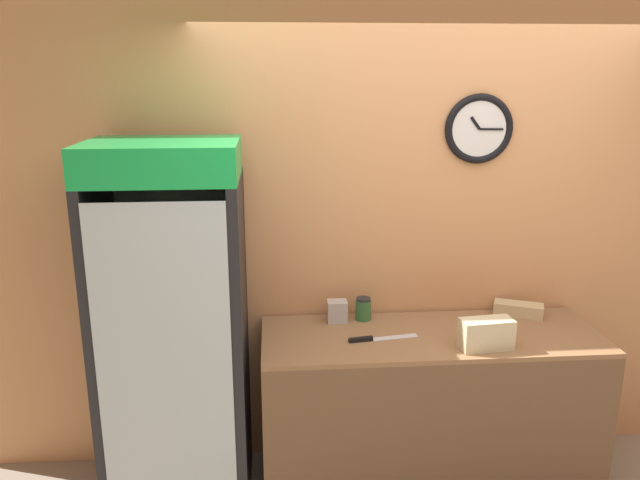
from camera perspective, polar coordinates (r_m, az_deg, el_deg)
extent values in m
cube|color=tan|center=(3.62, 9.06, 0.44)|extent=(5.20, 0.06, 2.70)
torus|color=black|center=(3.55, 14.33, 9.82)|extent=(0.38, 0.04, 0.38)
cylinder|color=white|center=(3.55, 14.33, 9.82)|extent=(0.31, 0.01, 0.31)
cube|color=black|center=(3.53, 14.03, 10.33)|extent=(0.06, 0.01, 0.07)
cube|color=black|center=(3.56, 15.40, 9.75)|extent=(0.13, 0.01, 0.01)
cube|color=brown|center=(3.63, 9.82, -15.14)|extent=(1.82, 0.64, 0.88)
cube|color=#8E6642|center=(3.43, 10.16, -8.64)|extent=(1.82, 0.64, 0.02)
cube|color=black|center=(3.64, -12.39, -7.44)|extent=(0.73, 0.04, 1.76)
cube|color=black|center=(3.43, -18.74, -9.36)|extent=(0.05, 0.65, 1.76)
cube|color=black|center=(3.33, -7.23, -9.41)|extent=(0.05, 0.65, 1.76)
cube|color=white|center=(3.61, -12.45, -7.61)|extent=(0.63, 0.02, 1.66)
cube|color=silver|center=(3.07, -13.97, -12.00)|extent=(0.63, 0.01, 1.66)
cube|color=green|center=(3.06, -14.25, 7.10)|extent=(0.73, 0.59, 0.18)
cube|color=silver|center=(3.56, -12.66, -16.39)|extent=(0.61, 0.53, 0.01)
cube|color=silver|center=(3.41, -12.97, -11.84)|extent=(0.61, 0.53, 0.01)
cube|color=silver|center=(3.28, -13.30, -6.90)|extent=(0.61, 0.53, 0.01)
cube|color=silver|center=(3.17, -13.65, -1.59)|extent=(0.61, 0.53, 0.01)
cylinder|color=#B2231E|center=(3.06, -16.31, -6.97)|extent=(0.06, 0.06, 0.16)
cylinder|color=#B2231E|center=(3.02, -16.47, -4.96)|extent=(0.02, 0.02, 0.07)
cylinder|color=#B2BCCC|center=(2.92, -10.63, -1.48)|extent=(0.07, 0.07, 0.13)
cylinder|color=#B2BCCC|center=(2.89, -10.72, 0.25)|extent=(0.03, 0.03, 0.05)
cylinder|color=#B2BCCC|center=(3.14, -9.79, -12.11)|extent=(0.07, 0.07, 0.18)
cylinder|color=#B2BCCC|center=(3.09, -9.90, -9.99)|extent=(0.03, 0.03, 0.08)
cylinder|color=#B2BCCC|center=(3.38, -17.62, -17.33)|extent=(0.06, 0.06, 0.12)
cylinder|color=#B2BCCC|center=(3.34, -17.74, -16.13)|extent=(0.02, 0.02, 0.05)
cylinder|color=gold|center=(2.95, -15.45, -1.35)|extent=(0.07, 0.07, 0.15)
cylinder|color=gold|center=(2.92, -15.60, 0.66)|extent=(0.03, 0.03, 0.06)
cylinder|color=#B2BCCC|center=(3.36, -15.68, -17.36)|extent=(0.06, 0.06, 0.12)
cylinder|color=#B2BCCC|center=(3.32, -15.78, -16.14)|extent=(0.03, 0.03, 0.05)
cylinder|color=#72337F|center=(3.01, -9.09, -7.01)|extent=(0.06, 0.06, 0.15)
cylinder|color=#72337F|center=(2.97, -9.18, -5.06)|extent=(0.02, 0.02, 0.07)
cylinder|color=#2D6B38|center=(3.30, -9.71, -17.23)|extent=(0.06, 0.06, 0.15)
cylinder|color=#2D6B38|center=(3.25, -9.80, -15.59)|extent=(0.03, 0.03, 0.07)
cylinder|color=gold|center=(3.33, -13.28, -17.39)|extent=(0.06, 0.06, 0.13)
cylinder|color=gold|center=(3.29, -13.38, -16.06)|extent=(0.02, 0.02, 0.05)
cylinder|color=orange|center=(2.94, -13.08, -1.50)|extent=(0.08, 0.08, 0.13)
cylinder|color=orange|center=(2.92, -13.19, 0.20)|extent=(0.03, 0.03, 0.05)
cube|color=beige|center=(3.30, 14.91, -8.92)|extent=(0.28, 0.15, 0.08)
cube|color=beige|center=(3.27, 15.00, -7.67)|extent=(0.28, 0.15, 0.08)
cube|color=tan|center=(3.78, 17.68, -6.06)|extent=(0.29, 0.21, 0.07)
cube|color=silver|center=(3.35, 6.85, -8.84)|extent=(0.25, 0.08, 0.00)
cube|color=black|center=(3.29, 3.74, -9.06)|extent=(0.13, 0.05, 0.02)
cylinder|color=#336B38|center=(3.54, 3.98, -6.39)|extent=(0.09, 0.09, 0.12)
cylinder|color=#262628|center=(3.52, 3.99, -5.41)|extent=(0.08, 0.08, 0.01)
cube|color=#B7B2AD|center=(3.51, 1.57, -6.52)|extent=(0.11, 0.09, 0.12)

